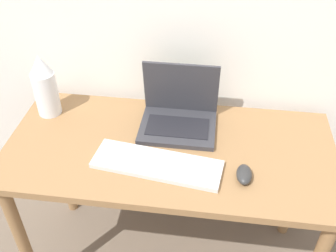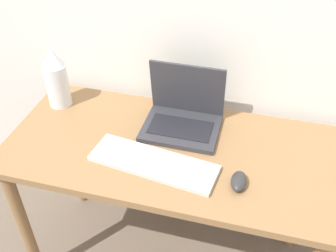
# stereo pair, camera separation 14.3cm
# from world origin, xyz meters

# --- Properties ---
(desk) EXTENTS (1.26, 0.59, 0.73)m
(desk) POSITION_xyz_m (0.00, 0.30, 0.63)
(desk) COLOR olive
(desk) RESTS_ON ground_plane
(laptop) EXTENTS (0.30, 0.24, 0.25)m
(laptop) POSITION_xyz_m (0.02, 0.44, 0.79)
(laptop) COLOR #333338
(laptop) RESTS_ON desk
(keyboard) EXTENTS (0.48, 0.20, 0.02)m
(keyboard) POSITION_xyz_m (-0.03, 0.19, 0.74)
(keyboard) COLOR silver
(keyboard) RESTS_ON desk
(mouse) EXTENTS (0.05, 0.09, 0.04)m
(mouse) POSITION_xyz_m (0.28, 0.17, 0.75)
(mouse) COLOR #2D2D2D
(mouse) RESTS_ON desk
(vase) EXTENTS (0.10, 0.10, 0.27)m
(vase) POSITION_xyz_m (-0.53, 0.45, 0.86)
(vase) COLOR white
(vase) RESTS_ON desk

